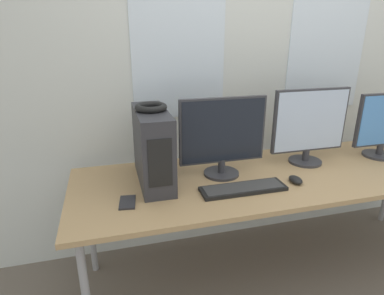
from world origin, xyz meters
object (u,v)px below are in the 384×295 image
Objects in this scene: pc_tower at (153,147)px; monitor_right_near at (310,125)px; keyboard at (243,188)px; cell_phone at (127,202)px; monitor_main at (223,136)px; mouse at (296,180)px; headphones at (151,107)px.

monitor_right_near is (1.01, 0.02, 0.05)m from pc_tower.
cell_phone is at bearing 178.00° from keyboard.
cell_phone is at bearing -160.51° from monitor_main.
mouse is (-0.23, -0.25, -0.24)m from monitor_right_near.
mouse is (0.78, -0.24, -0.19)m from pc_tower.
monitor_main reaches higher than mouse.
headphones is 0.34× the size of monitor_main.
keyboard is at bearing -178.11° from mouse.
cell_phone is (-0.17, -0.23, -0.43)m from headphones.
monitor_main is 1.09× the size of keyboard.
mouse is (0.33, 0.01, 0.01)m from keyboard.
keyboard reaches higher than cell_phone.
monitor_main is at bearing 100.95° from keyboard.
monitor_right_near is 1.08× the size of keyboard.
monitor_right_near is at bearing 19.12° from cell_phone.
pc_tower is at bearing -90.00° from headphones.
pc_tower is at bearing 163.10° from mouse.
monitor_main is 0.66m from cell_phone.
pc_tower is 0.23m from headphones.
monitor_main is at bearing -3.15° from headphones.
monitor_right_near is at bearing 3.61° from monitor_main.
monitor_main reaches higher than keyboard.
monitor_right_near is at bearing 47.71° from mouse.
keyboard is 0.33m from mouse.
headphones is at bearing 163.05° from mouse.
mouse reaches higher than cell_phone.
mouse is at bearing -132.29° from monitor_right_near.
headphones is 1.21× the size of cell_phone.
pc_tower is at bearing 176.96° from monitor_main.
monitor_main is at bearing -3.04° from pc_tower.
monitor_right_near is 0.66m from keyboard.
monitor_main is (0.41, -0.02, -0.19)m from headphones.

